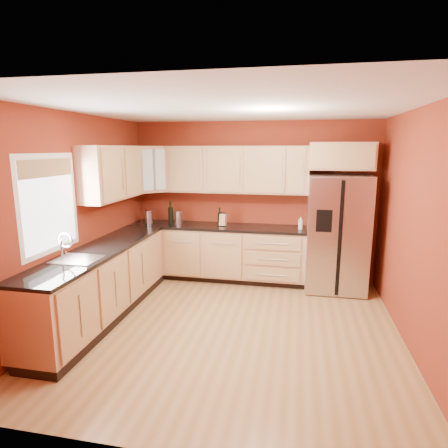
{
  "coord_description": "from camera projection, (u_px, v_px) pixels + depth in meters",
  "views": [
    {
      "loc": [
        0.75,
        -4.18,
        2.16
      ],
      "look_at": [
        -0.26,
        0.9,
        1.11
      ],
      "focal_mm": 30.0,
      "sensor_mm": 36.0,
      "label": 1
    }
  ],
  "objects": [
    {
      "name": "floor",
      "position": [
        231.0,
        328.0,
        4.59
      ],
      "size": [
        4.0,
        4.0,
        0.0
      ],
      "primitive_type": "plane",
      "color": "olive",
      "rests_on": "ground"
    },
    {
      "name": "canister_left",
      "position": [
        179.0,
        217.0,
        6.28
      ],
      "size": [
        0.16,
        0.16,
        0.22
      ],
      "primitive_type": "cylinder",
      "rotation": [
        0.0,
        0.0,
        0.23
      ],
      "color": "#AEAEB3",
      "rests_on": "countertop_back"
    },
    {
      "name": "wine_bottle_a",
      "position": [
        220.0,
        216.0,
        6.12
      ],
      "size": [
        0.08,
        0.08,
        0.3
      ],
      "primitive_type": null,
      "rotation": [
        0.0,
        0.0,
        -0.16
      ],
      "color": "black",
      "rests_on": "countertop_back"
    },
    {
      "name": "wall_right",
      "position": [
        417.0,
        232.0,
        3.95
      ],
      "size": [
        0.04,
        4.0,
        2.6
      ],
      "primitive_type": "cube",
      "color": "maroon",
      "rests_on": "floor"
    },
    {
      "name": "knife_block",
      "position": [
        223.0,
        220.0,
        6.1
      ],
      "size": [
        0.11,
        0.1,
        0.19
      ],
      "primitive_type": "cube",
      "rotation": [
        0.0,
        0.0,
        -0.13
      ],
      "color": "tan",
      "rests_on": "countertop_back"
    },
    {
      "name": "soap_dispenser",
      "position": [
        300.0,
        223.0,
        5.83
      ],
      "size": [
        0.08,
        0.08,
        0.19
      ],
      "primitive_type": "cylinder",
      "rotation": [
        0.0,
        0.0,
        -0.33
      ],
      "color": "silver",
      "rests_on": "countertop_back"
    },
    {
      "name": "wall_front",
      "position": [
        176.0,
        284.0,
        2.41
      ],
      "size": [
        4.0,
        0.04,
        2.6
      ],
      "primitive_type": "cube",
      "color": "maroon",
      "rests_on": "floor"
    },
    {
      "name": "wall_back",
      "position": [
        252.0,
        201.0,
        6.26
      ],
      "size": [
        4.0,
        0.04,
        2.6
      ],
      "primitive_type": "cube",
      "color": "maroon",
      "rests_on": "floor"
    },
    {
      "name": "over_fridge_cabinet",
      "position": [
        341.0,
        156.0,
        5.56
      ],
      "size": [
        0.92,
        0.6,
        0.4
      ],
      "primitive_type": "cube",
      "color": "tan",
      "rests_on": "wall_back"
    },
    {
      "name": "countertop_back",
      "position": [
        216.0,
        227.0,
        6.14
      ],
      "size": [
        2.9,
        0.62,
        0.04
      ],
      "primitive_type": "cube",
      "color": "black",
      "rests_on": "base_cabinets_back"
    },
    {
      "name": "canister_right",
      "position": [
        149.0,
        217.0,
        6.32
      ],
      "size": [
        0.16,
        0.16,
        0.22
      ],
      "primitive_type": "cylinder",
      "rotation": [
        0.0,
        0.0,
        -0.18
      ],
      "color": "#AEAEB3",
      "rests_on": "countertop_back"
    },
    {
      "name": "corner_upper_cabinet",
      "position": [
        150.0,
        169.0,
        6.16
      ],
      "size": [
        0.67,
        0.67,
        0.75
      ],
      "primitive_type": "cube",
      "rotation": [
        0.0,
        0.0,
        0.79
      ],
      "color": "tan",
      "rests_on": "wall_back"
    },
    {
      "name": "window",
      "position": [
        49.0,
        204.0,
        4.18
      ],
      "size": [
        0.03,
        0.9,
        1.0
      ],
      "primitive_type": "cube",
      "color": "white",
      "rests_on": "wall_left"
    },
    {
      "name": "ceiling",
      "position": [
        232.0,
        107.0,
        4.08
      ],
      "size": [
        4.0,
        4.0,
        0.0
      ],
      "primitive_type": "plane",
      "color": "white",
      "rests_on": "wall_back"
    },
    {
      "name": "sink_faucet",
      "position": [
        76.0,
        247.0,
        4.22
      ],
      "size": [
        0.5,
        0.42,
        0.3
      ],
      "primitive_type": null,
      "color": "silver",
      "rests_on": "countertop_left"
    },
    {
      "name": "base_cabinets_back",
      "position": [
        217.0,
        253.0,
        6.24
      ],
      "size": [
        2.9,
        0.6,
        0.88
      ],
      "primitive_type": "cube",
      "color": "tan",
      "rests_on": "floor"
    },
    {
      "name": "countertop_left",
      "position": [
        100.0,
        250.0,
        4.74
      ],
      "size": [
        0.62,
        2.8,
        0.04
      ],
      "primitive_type": "cube",
      "color": "black",
      "rests_on": "base_cabinets_left"
    },
    {
      "name": "upper_cabinets_left",
      "position": [
        113.0,
        173.0,
        5.28
      ],
      "size": [
        0.33,
        1.35,
        0.75
      ],
      "primitive_type": "cube",
      "color": "tan",
      "rests_on": "wall_left"
    },
    {
      "name": "refrigerator",
      "position": [
        337.0,
        233.0,
        5.72
      ],
      "size": [
        0.9,
        0.75,
        1.78
      ],
      "primitive_type": "cube",
      "color": "#AEAEB3",
      "rests_on": "floor"
    },
    {
      "name": "wine_bottle_b",
      "position": [
        171.0,
        212.0,
        6.31
      ],
      "size": [
        0.11,
        0.11,
        0.37
      ],
      "primitive_type": null,
      "rotation": [
        0.0,
        0.0,
        0.39
      ],
      "color": "black",
      "rests_on": "countertop_back"
    },
    {
      "name": "wall_left",
      "position": [
        75.0,
        218.0,
        4.72
      ],
      "size": [
        0.04,
        4.0,
        2.6
      ],
      "primitive_type": "cube",
      "color": "maroon",
      "rests_on": "floor"
    },
    {
      "name": "upper_cabinets_back",
      "position": [
        236.0,
        170.0,
        6.04
      ],
      "size": [
        2.3,
        0.33,
        0.75
      ],
      "primitive_type": "cube",
      "color": "tan",
      "rests_on": "wall_back"
    },
    {
      "name": "base_cabinets_left",
      "position": [
        102.0,
        284.0,
        4.83
      ],
      "size": [
        0.6,
        2.8,
        0.88
      ],
      "primitive_type": "cube",
      "color": "tan",
      "rests_on": "floor"
    }
  ]
}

